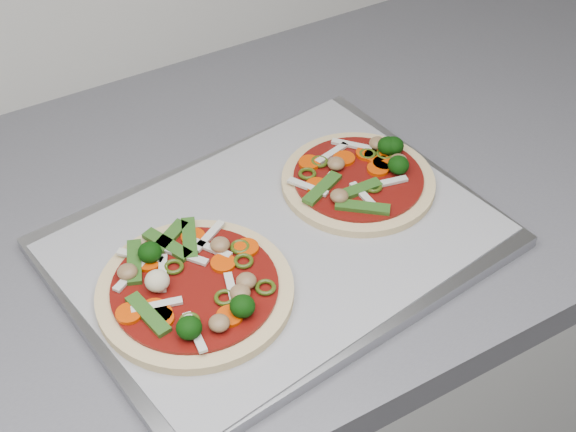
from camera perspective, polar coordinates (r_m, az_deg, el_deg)
baking_tray at (r=0.84m, az=-0.76°, el=-1.92°), size 0.47×0.37×0.01m
parchment at (r=0.84m, az=-0.77°, el=-1.53°), size 0.46×0.37×0.00m
pizza_left at (r=0.78m, az=-6.73°, el=-5.13°), size 0.21×0.21×0.03m
pizza_right at (r=0.90m, az=5.16°, el=2.76°), size 0.22×0.22×0.03m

